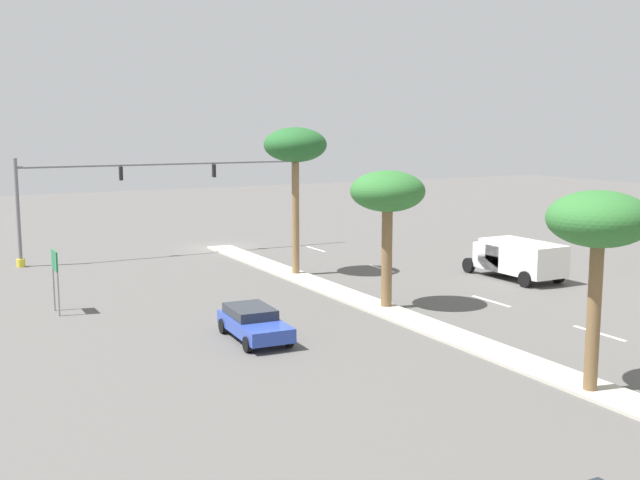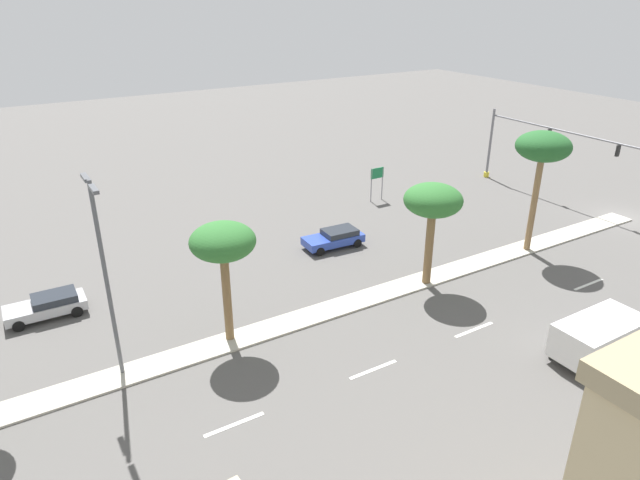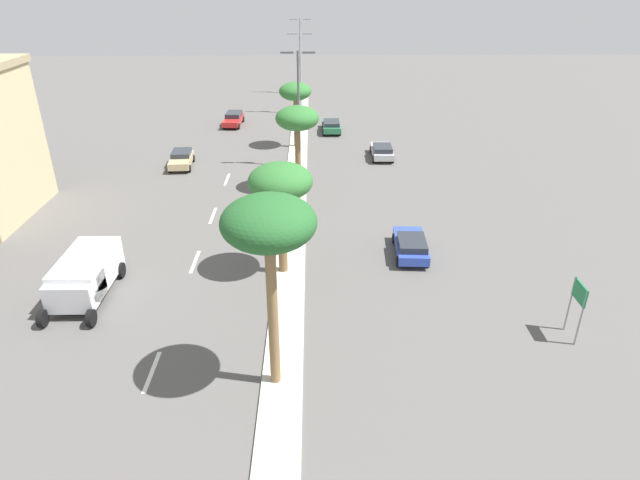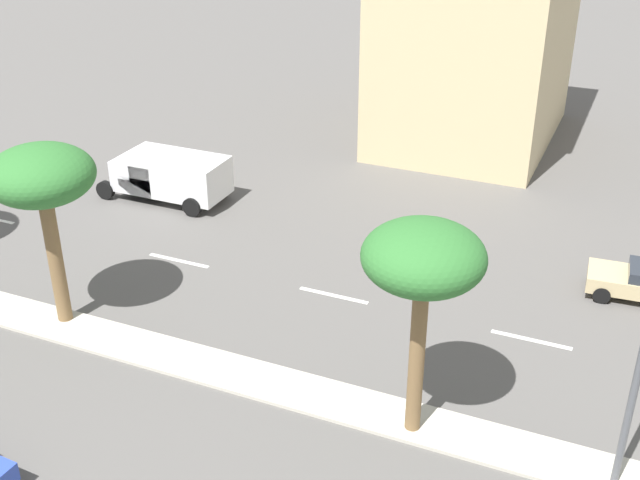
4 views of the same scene
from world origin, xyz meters
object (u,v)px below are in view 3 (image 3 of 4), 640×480
Objects in this scene: palm_tree_trailing at (295,93)px; box_truck at (84,276)px; directional_road_sign at (578,300)px; sedan_tan_far at (181,159)px; sedan_green_inboard at (331,125)px; street_lamp_rear at (299,101)px; palm_tree_near at (280,184)px; street_lamp_inboard at (300,66)px; palm_tree_right at (269,227)px; sedan_red_front at (233,119)px; sedan_blue_rear at (411,245)px; street_lamp_right at (300,50)px; palm_tree_rear at (297,120)px; sedan_silver_center at (382,151)px.

box_truck is (-10.80, -27.48, -4.07)m from palm_tree_trailing.
palm_tree_trailing is (-14.12, 31.51, 3.19)m from directional_road_sign.
sedan_tan_far reaches higher than sedan_green_inboard.
street_lamp_rear reaches higher than sedan_green_inboard.
palm_tree_near is at bearing 155.30° from directional_road_sign.
palm_tree_near is at bearing -90.64° from street_lamp_inboard.
palm_tree_right reaches higher than sedan_red_front.
box_truck is (-18.49, -4.50, 0.56)m from sedan_blue_rear.
street_lamp_right is 2.11× the size of sedan_red_front.
palm_tree_near is 1.43× the size of sedan_green_inboard.
street_lamp_right reaches higher than sedan_tan_far.
street_lamp_right reaches higher than sedan_blue_rear.
sedan_green_inboard is at bearing 79.27° from palm_tree_rear.
palm_tree_near is 1.07× the size of box_truck.
palm_tree_trailing is 24.67m from sedan_blue_rear.
palm_tree_right reaches higher than box_truck.
street_lamp_right is 19.20m from sedan_red_front.
box_truck is at bearing -113.77° from sedan_green_inboard.
sedan_red_front is 36.07m from box_truck.
sedan_blue_rear is at bearing 13.68° from box_truck.
palm_tree_trailing is 8.03m from sedan_green_inboard.
street_lamp_right is 2.14× the size of sedan_green_inboard.
street_lamp_rear is 2.35× the size of sedan_tan_far.
directional_road_sign is 10.78m from sedan_blue_rear.
sedan_tan_far is 0.92× the size of sedan_green_inboard.
street_lamp_inboard is at bearing 34.76° from sedan_red_front.
box_truck reaches higher than sedan_red_front.
street_lamp_right reaches higher than sedan_red_front.
box_truck is (-3.49, -35.90, 0.54)m from sedan_red_front.
street_lamp_right is at bearing 89.86° from palm_tree_right.
palm_tree_trailing is at bearing 68.55° from box_truck.
palm_tree_right is 0.87× the size of street_lamp_rear.
box_truck reaches higher than sedan_green_inboard.
street_lamp_rear is 11.83m from sedan_tan_far.
palm_tree_rear is 0.68× the size of street_lamp_right.
sedan_blue_rear is 1.07× the size of sedan_tan_far.
sedan_tan_far is (-10.64, 5.82, -4.96)m from palm_tree_rear.
street_lamp_inboard is at bearing 74.96° from box_truck.
street_lamp_rear reaches higher than palm_tree_right.
street_lamp_right reaches higher than palm_tree_trailing.
palm_tree_trailing is (0.17, 24.93, -0.22)m from palm_tree_near.
sedan_tan_far is 21.65m from box_truck.
palm_tree_near is 13.29m from palm_tree_rear.
sedan_silver_center is (8.14, -3.67, -4.64)m from palm_tree_trailing.
palm_tree_trailing is at bearing 89.88° from palm_tree_right.
street_lamp_rear is 31.35m from street_lamp_right.
directional_road_sign is at bearing -72.95° from street_lamp_inboard.
sedan_red_front is at bearing 141.97° from sedan_silver_center.
street_lamp_right is (-0.37, 31.34, -0.03)m from street_lamp_rear.
sedan_blue_rear is at bearing -81.05° from street_lamp_right.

